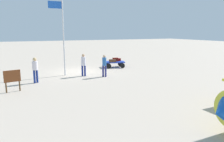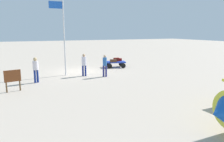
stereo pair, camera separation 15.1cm
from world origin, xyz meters
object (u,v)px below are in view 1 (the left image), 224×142
(suitcase_navy, at_px, (112,61))
(worker_lead, at_px, (104,64))
(worker_trailing, at_px, (83,63))
(luggage_cart, at_px, (114,63))
(suitcase_dark, at_px, (115,60))
(flagpole, at_px, (62,32))
(worker_supervisor, at_px, (35,68))
(signboard, at_px, (12,78))
(suitcase_olive, at_px, (118,60))

(suitcase_navy, relative_size, worker_lead, 0.38)
(worker_trailing, bearing_deg, luggage_cart, -145.59)
(suitcase_dark, xyz_separation_m, suitcase_navy, (0.50, 0.40, -0.04))
(suitcase_dark, height_order, flagpole, flagpole)
(suitcase_dark, bearing_deg, worker_trailing, 34.30)
(worker_trailing, height_order, worker_supervisor, worker_supervisor)
(suitcase_dark, xyz_separation_m, worker_lead, (2.69, 3.68, 0.23))
(suitcase_navy, distance_m, worker_trailing, 4.31)
(luggage_cart, bearing_deg, signboard, 30.26)
(suitcase_navy, distance_m, flagpole, 5.87)
(worker_supervisor, xyz_separation_m, signboard, (1.41, 1.75, -0.23))
(suitcase_olive, distance_m, worker_trailing, 5.39)
(signboard, bearing_deg, suitcase_olive, -149.81)
(worker_lead, height_order, signboard, worker_lead)
(suitcase_olive, distance_m, worker_lead, 4.97)
(suitcase_dark, distance_m, worker_supervisor, 8.51)
(luggage_cart, relative_size, signboard, 1.64)
(suitcase_olive, relative_size, flagpole, 0.08)
(luggage_cart, xyz_separation_m, worker_supervisor, (7.56, 3.49, 0.63))
(worker_supervisor, distance_m, flagpole, 3.68)
(suitcase_navy, distance_m, signboard, 9.93)
(worker_supervisor, bearing_deg, luggage_cart, -155.23)
(signboard, bearing_deg, suitcase_navy, -150.29)
(flagpole, height_order, signboard, flagpole)
(suitcase_navy, relative_size, worker_trailing, 0.37)
(worker_trailing, relative_size, flagpole, 0.30)
(suitcase_navy, xyz_separation_m, worker_supervisor, (7.21, 3.18, 0.35))
(worker_lead, bearing_deg, suitcase_olive, -128.31)
(worker_lead, distance_m, signboard, 6.65)
(suitcase_navy, bearing_deg, signboard, 29.71)
(worker_trailing, height_order, signboard, worker_trailing)
(signboard, bearing_deg, suitcase_dark, -149.72)
(suitcase_navy, bearing_deg, worker_supervisor, 23.76)
(worker_lead, relative_size, flagpole, 0.29)
(luggage_cart, height_order, signboard, signboard)
(worker_supervisor, bearing_deg, suitcase_navy, -156.24)
(signboard, bearing_deg, worker_trailing, -153.24)
(suitcase_navy, distance_m, worker_lead, 3.95)
(luggage_cart, distance_m, worker_trailing, 4.80)
(worker_supervisor, bearing_deg, signboard, 51.06)
(worker_trailing, xyz_separation_m, worker_supervisor, (3.63, 0.80, 0.02))
(worker_lead, bearing_deg, flagpole, -32.74)
(suitcase_olive, xyz_separation_m, suitcase_dark, (0.39, 0.21, 0.05))
(worker_lead, bearing_deg, suitcase_navy, -123.70)
(suitcase_dark, height_order, suitcase_navy, suitcase_dark)
(suitcase_navy, height_order, worker_lead, worker_lead)
(suitcase_dark, height_order, worker_trailing, worker_trailing)
(signboard, bearing_deg, worker_lead, -165.68)
(suitcase_dark, xyz_separation_m, flagpole, (5.48, 1.89, 2.69))
(suitcase_olive, xyz_separation_m, worker_supervisor, (8.10, 3.79, 0.36))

